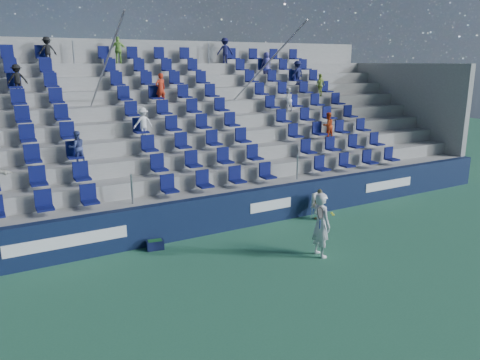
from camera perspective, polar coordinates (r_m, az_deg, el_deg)
name	(u,v)px	position (r m, az deg, el deg)	size (l,w,h in m)	color
ground	(285,265)	(12.79, 5.52, -10.23)	(70.00, 70.00, 0.00)	#307150
sponsor_wall	(229,212)	(15.07, -1.31, -3.86)	(24.00, 0.32, 1.20)	#101C3C
grandstand	(169,142)	(19.22, -8.60, 4.66)	(24.00, 8.17, 6.63)	#9D9D98
tennis_player	(321,225)	(13.13, 9.84, -5.38)	(0.69, 0.68, 1.84)	silver
line_judge_chair	(317,204)	(16.39, 9.37, -2.90)	(0.47, 0.48, 0.89)	white
line_judge	(320,204)	(16.28, 9.69, -2.92)	(0.63, 0.26, 1.08)	tan
ball_bin	(155,244)	(13.88, -10.32, -7.72)	(0.53, 0.39, 0.27)	#10163D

